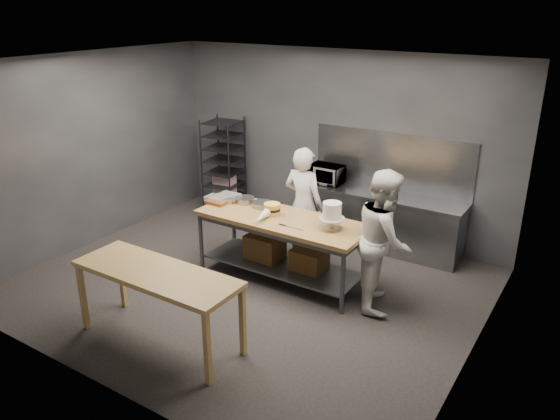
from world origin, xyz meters
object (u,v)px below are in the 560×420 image
layer_cake (272,209)px  near_counter (157,278)px  chef_behind (303,205)px  chef_right (384,240)px  frosted_cake_stand (332,213)px  speed_rack (224,167)px  microwave (326,174)px  work_table (282,240)px

layer_cake → near_counter: bearing=-94.5°
chef_behind → layer_cake: bearing=82.6°
layer_cake → chef_right: bearing=2.5°
chef_right → frosted_cake_stand: 0.75m
speed_rack → frosted_cake_stand: size_ratio=4.77×
near_counter → chef_right: bearing=50.0°
near_counter → chef_right: size_ratio=1.10×
microwave → work_table: bearing=-82.1°
frosted_cake_stand → microwave: bearing=120.2°
work_table → chef_right: size_ratio=1.32×
work_table → near_counter: (-0.34, -2.07, 0.24)m
chef_right → microwave: (-1.70, 1.62, 0.14)m
work_table → layer_cake: layer_cake is taller
chef_behind → chef_right: 1.64m
work_table → near_counter: 2.11m
near_counter → chef_behind: chef_behind is taller
near_counter → speed_rack: size_ratio=1.14×
work_table → frosted_cake_stand: 0.95m
chef_behind → work_table: bearing=97.4°
chef_behind → layer_cake: size_ratio=7.63×
near_counter → chef_behind: 2.76m
near_counter → speed_rack: 4.18m
frosted_cake_stand → work_table: bearing=179.0°
speed_rack → chef_right: size_ratio=0.97×
speed_rack → microwave: bearing=2.2°
chef_right → layer_cake: 1.64m
near_counter → chef_behind: (0.28, 2.74, 0.06)m
work_table → microwave: bearing=97.9°
microwave → layer_cake: microwave is taller
chef_behind → microwave: 1.05m
near_counter → frosted_cake_stand: (1.10, 2.06, 0.34)m
layer_cake → chef_behind: bearing=80.6°
work_table → chef_behind: (-0.06, 0.67, 0.30)m
frosted_cake_stand → chef_behind: bearing=140.2°
near_counter → frosted_cake_stand: 2.36m
speed_rack → microwave: (2.06, 0.08, 0.19)m
work_table → microwave: 1.78m
chef_right → frosted_cake_stand: bearing=75.1°
speed_rack → near_counter: bearing=-62.0°
speed_rack → layer_cake: bearing=-37.2°
work_table → near_counter: bearing=-99.3°
chef_behind → frosted_cake_stand: (0.82, -0.69, 0.28)m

